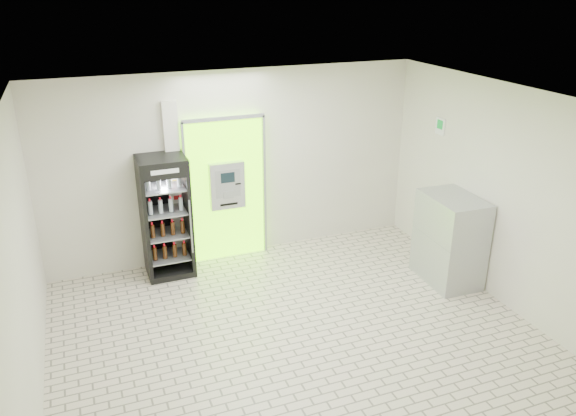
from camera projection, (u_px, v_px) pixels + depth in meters
ground at (293, 331)px, 7.26m from camera, size 6.00×6.00×0.00m
room_shell at (294, 199)px, 6.56m from camera, size 6.00×6.00×6.00m
atm_assembly at (226, 188)px, 8.84m from camera, size 1.30×0.24×2.33m
pillar at (175, 186)px, 8.56m from camera, size 0.22×0.11×2.60m
beverage_cooler at (166, 219)px, 8.41m from camera, size 0.70×0.67×1.86m
steel_cabinet at (450, 239)px, 8.28m from camera, size 0.71×1.03×1.34m
exit_sign at (440, 126)px, 8.66m from camera, size 0.02×0.22×0.26m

